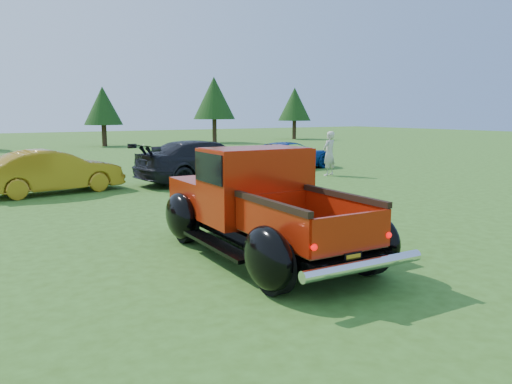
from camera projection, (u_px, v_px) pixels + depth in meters
name	position (u px, v px, depth m)	size (l,w,h in m)	color
ground	(236.00, 251.00, 9.11)	(120.00, 120.00, 0.00)	#345719
tree_mid_right	(103.00, 106.00, 36.84)	(2.82, 2.82, 4.40)	#332114
tree_east	(214.00, 98.00, 41.07)	(3.46, 3.46, 5.40)	#332114
tree_far_east	(295.00, 104.00, 46.72)	(3.07, 3.07, 4.80)	#332114
pickup_truck	(255.00, 203.00, 8.98)	(2.58, 5.17, 1.89)	black
show_car_yellow	(53.00, 171.00, 15.52)	(1.44, 4.13, 1.36)	#A87716
show_car_grey	(206.00, 161.00, 17.97)	(2.12, 5.21, 1.51)	black
show_car_blue	(290.00, 155.00, 22.45)	(1.98, 4.30, 1.19)	navy
spectator	(329.00, 154.00, 19.80)	(0.64, 0.42, 1.77)	beige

